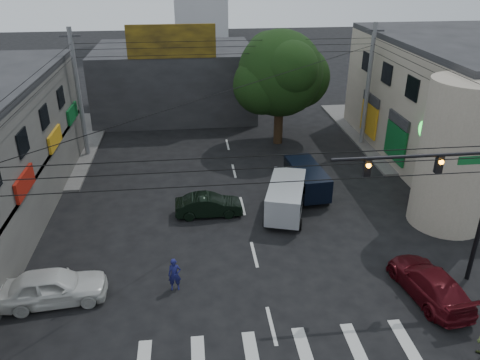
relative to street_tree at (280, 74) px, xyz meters
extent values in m
plane|color=black|center=(-4.00, -17.00, -5.47)|extent=(160.00, 160.00, 0.00)
cube|color=#514F4C|center=(14.00, 1.00, -5.40)|extent=(16.00, 16.00, 0.15)
cylinder|color=gray|center=(7.00, -13.00, -1.47)|extent=(4.00, 4.00, 8.00)
cube|color=#232326|center=(-8.00, 9.00, -2.47)|extent=(14.00, 10.00, 6.00)
cube|color=olive|center=(-8.00, 4.10, 1.83)|extent=(7.00, 0.30, 2.60)
cylinder|color=black|center=(0.00, 0.00, -3.27)|extent=(0.70, 0.70, 4.40)
sphere|color=black|center=(0.00, 0.00, 0.03)|extent=(6.40, 6.40, 6.40)
cylinder|color=black|center=(2.00, -18.00, 0.83)|extent=(7.00, 0.14, 0.14)
cube|color=black|center=(3.00, -18.00, 0.43)|extent=(0.28, 0.22, 0.75)
cube|color=black|center=(0.00, -18.00, 0.43)|extent=(0.28, 0.22, 0.75)
sphere|color=orange|center=(3.00, -18.14, 0.58)|extent=(0.20, 0.20, 0.20)
sphere|color=orange|center=(0.00, -18.14, 0.58)|extent=(0.20, 0.20, 0.20)
cube|color=#0C5423|center=(4.50, -18.00, 0.53)|extent=(1.40, 0.06, 0.35)
cylinder|color=#59595B|center=(-14.50, -1.00, -0.87)|extent=(0.32, 0.32, 9.20)
cylinder|color=#59595B|center=(6.50, -1.00, -0.87)|extent=(0.32, 0.32, 9.20)
imported|color=black|center=(-6.03, -10.81, -4.85)|extent=(1.41, 3.83, 1.25)
imported|color=silver|center=(-13.00, -17.46, -4.71)|extent=(2.66, 4.82, 1.52)
imported|color=#460A10|center=(3.10, -18.94, -4.80)|extent=(3.10, 5.16, 1.36)
imported|color=#16184F|center=(-7.87, -17.24, -4.69)|extent=(0.58, 0.39, 1.56)
camera|label=1|loc=(-6.89, -34.16, 8.04)|focal=35.00mm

